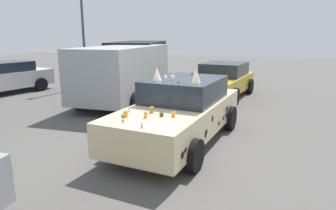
{
  "coord_description": "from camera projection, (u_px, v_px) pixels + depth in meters",
  "views": [
    {
      "loc": [
        -6.81,
        -1.92,
        2.59
      ],
      "look_at": [
        0.0,
        0.3,
        0.9
      ],
      "focal_mm": 32.06,
      "sensor_mm": 36.0,
      "label": 1
    }
  ],
  "objects": [
    {
      "name": "lot_lamp_post",
      "position": [
        83.0,
        24.0,
        14.27
      ],
      "size": [
        0.28,
        0.28,
        5.21
      ],
      "color": "#4C4C51",
      "rests_on": "ground"
    },
    {
      "name": "art_car_decorated",
      "position": [
        181.0,
        111.0,
        7.36
      ],
      "size": [
        4.86,
        2.47,
        1.84
      ],
      "rotation": [
        0.0,
        0.0,
        3.02
      ],
      "color": "beige",
      "rests_on": "ground"
    },
    {
      "name": "parked_sedan_near_left",
      "position": [
        3.0,
        78.0,
        13.36
      ],
      "size": [
        4.47,
        2.69,
        1.4
      ],
      "rotation": [
        0.0,
        0.0,
        2.9
      ],
      "color": "silver",
      "rests_on": "ground"
    },
    {
      "name": "parked_van_far_right",
      "position": [
        123.0,
        71.0,
        11.55
      ],
      "size": [
        5.21,
        2.49,
        2.15
      ],
      "rotation": [
        0.0,
        0.0,
        3.18
      ],
      "color": "#9EA3A8",
      "rests_on": "ground"
    },
    {
      "name": "parked_van_behind_right",
      "position": [
        139.0,
        61.0,
        15.5
      ],
      "size": [
        5.59,
        3.05,
        2.23
      ],
      "rotation": [
        0.0,
        0.0,
        3.33
      ],
      "color": "black",
      "rests_on": "ground"
    },
    {
      "name": "ground_plane",
      "position": [
        179.0,
        141.0,
        7.48
      ],
      "size": [
        60.0,
        60.0,
        0.0
      ],
      "primitive_type": "plane",
      "color": "#514F4C"
    },
    {
      "name": "parked_sedan_near_right",
      "position": [
        223.0,
        80.0,
        12.64
      ],
      "size": [
        4.39,
        2.51,
        1.42
      ],
      "rotation": [
        0.0,
        0.0,
        2.99
      ],
      "color": "gold",
      "rests_on": "ground"
    }
  ]
}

